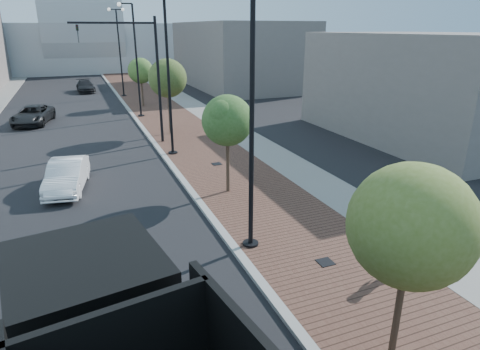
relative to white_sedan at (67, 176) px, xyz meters
name	(u,v)px	position (x,y,z in m)	size (l,w,h in m)	color
sidewalk	(161,103)	(8.85, 21.70, -0.66)	(7.00, 140.00, 0.12)	#4C2D23
concrete_strip	(186,102)	(11.55, 21.70, -0.65)	(2.40, 140.00, 0.13)	slate
curb	(125,105)	(5.35, 21.70, -0.65)	(0.30, 140.00, 0.14)	gray
white_sedan	(67,176)	(0.00, 0.00, 0.00)	(1.51, 4.34, 1.43)	white
dark_car_mid	(33,115)	(-2.51, 16.37, 0.00)	(2.37, 5.15, 1.43)	black
dark_car_far	(85,86)	(2.14, 33.18, -0.03)	(1.93, 4.75, 1.38)	black
pedestrian	(407,245)	(9.86, -11.53, 0.25)	(0.70, 0.46, 1.93)	black
streetlight_1	(248,128)	(5.83, -8.30, 3.63)	(1.44, 0.56, 9.21)	black
streetlight_2	(168,74)	(5.95, 3.70, 4.10)	(1.72, 0.56, 9.28)	black
streetlight_3	(136,66)	(5.83, 15.70, 3.63)	(1.44, 0.56, 9.21)	black
streetlight_4	(120,52)	(5.95, 27.70, 4.10)	(1.72, 0.56, 9.28)	black
traffic_mast	(143,67)	(5.05, 6.70, 4.27)	(5.09, 0.20, 8.00)	black
tree_0	(412,225)	(6.99, -14.28, 2.77)	(2.66, 2.66, 4.82)	#382619
tree_1	(228,121)	(6.99, -3.28, 2.74)	(2.33, 2.28, 4.61)	#382619
tree_2	(168,78)	(6.99, 8.72, 3.30)	(2.66, 2.66, 5.36)	#382619
tree_3	(141,71)	(6.99, 20.72, 2.73)	(2.44, 2.40, 4.66)	#382619
convention_center	(81,35)	(3.35, 66.70, 5.29)	(50.00, 30.00, 50.00)	#A5ABAF
commercial_block_ne	(238,55)	(21.35, 31.70, 3.28)	(12.00, 22.00, 8.00)	#655F5B
commercial_block_e	(426,87)	(23.35, 1.70, 2.78)	(10.00, 16.00, 7.00)	#645E5A
utility_cover_1	(325,262)	(7.75, -10.30, -0.59)	(0.50, 0.50, 0.02)	black
utility_cover_2	(217,164)	(7.75, 0.70, -0.59)	(0.50, 0.50, 0.02)	black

